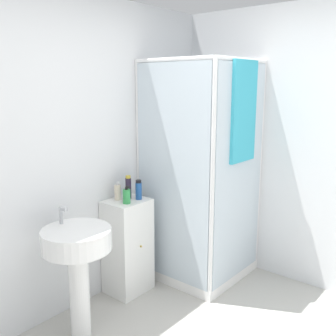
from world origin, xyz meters
name	(u,v)px	position (x,y,z in m)	size (l,w,h in m)	color
wall_back	(57,160)	(0.00, 1.70, 1.25)	(6.40, 0.06, 2.50)	silver
shower_enclosure	(203,216)	(1.19, 1.16, 0.60)	(0.85, 0.88, 2.03)	white
vanity_cabinet	(128,246)	(0.54, 1.51, 0.42)	(0.37, 0.33, 0.84)	white
sink	(77,255)	(-0.14, 1.32, 0.63)	(0.49, 0.49, 0.96)	white
soap_dispenser	(127,196)	(0.48, 1.45, 0.90)	(0.06, 0.07, 0.15)	green
shampoo_bottle_tall_black	(128,187)	(0.58, 1.53, 0.94)	(0.05, 0.05, 0.21)	#281E33
shampoo_bottle_blue	(139,190)	(0.63, 1.45, 0.92)	(0.05, 0.05, 0.17)	#1E4C93
lotion_bottle_white	(118,192)	(0.50, 1.58, 0.91)	(0.06, 0.06, 0.16)	beige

